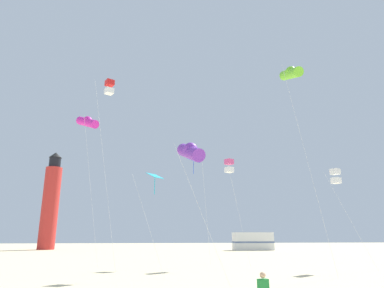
# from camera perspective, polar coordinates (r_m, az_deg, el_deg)

# --- Properties ---
(kite_box_white) EXTENTS (3.06, 2.10, 7.37)m
(kite_box_white) POSITION_cam_1_polar(r_m,az_deg,el_deg) (28.61, 23.15, -5.04)
(kite_box_white) COLOR silver
(kite_box_white) RESTS_ON ground
(kite_box_rainbow) EXTENTS (1.85, 1.79, 8.66)m
(kite_box_rainbow) POSITION_cam_1_polar(r_m,az_deg,el_deg) (29.04, 6.32, -3.72)
(kite_box_rainbow) COLOR silver
(kite_box_rainbow) RESTS_ON ground
(kite_diamond_cyan) EXTENTS (2.14, 2.03, 6.26)m
(kite_diamond_cyan) POSITION_cam_1_polar(r_m,az_deg,el_deg) (21.86, -6.36, -5.89)
(kite_diamond_cyan) COLOR silver
(kite_diamond_cyan) RESTS_ON ground
(kite_tube_magenta) EXTENTS (2.80, 2.77, 12.24)m
(kite_tube_magenta) POSITION_cam_1_polar(r_m,az_deg,el_deg) (29.64, -17.28, 3.58)
(kite_tube_magenta) COLOR silver
(kite_tube_magenta) RESTS_ON ground
(kite_tube_lime) EXTENTS (2.43, 2.52, 14.01)m
(kite_tube_lime) POSITION_cam_1_polar(r_m,az_deg,el_deg) (25.04, 16.43, 11.42)
(kite_tube_lime) COLOR silver
(kite_tube_lime) RESTS_ON ground
(kite_box_scarlet) EXTENTS (2.28, 1.78, 14.21)m
(kite_box_scarlet) POSITION_cam_1_polar(r_m,az_deg,el_deg) (27.68, -13.83, 9.27)
(kite_box_scarlet) COLOR silver
(kite_box_scarlet) RESTS_ON ground
(kite_diamond_blue) EXTENTS (2.13, 2.13, 8.97)m
(kite_diamond_blue) POSITION_cam_1_polar(r_m,az_deg,el_deg) (29.86, 0.39, -3.48)
(kite_diamond_blue) COLOR silver
(kite_diamond_blue) RESTS_ON ground
(kite_tube_violet) EXTENTS (2.75, 3.05, 7.29)m
(kite_tube_violet) POSITION_cam_1_polar(r_m,az_deg,el_deg) (17.69, -0.25, -1.31)
(kite_tube_violet) COLOR silver
(kite_tube_violet) RESTS_ON ground
(lighthouse_distant) EXTENTS (2.80, 2.80, 16.80)m
(lighthouse_distant) POSITION_cam_1_polar(r_m,az_deg,el_deg) (64.21, -22.84, -9.12)
(lighthouse_distant) COLOR red
(lighthouse_distant) RESTS_ON ground
(rv_van_white) EXTENTS (6.49, 2.47, 2.80)m
(rv_van_white) POSITION_cam_1_polar(r_m,az_deg,el_deg) (57.85, 10.27, -15.90)
(rv_van_white) COLOR white
(rv_van_white) RESTS_ON ground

